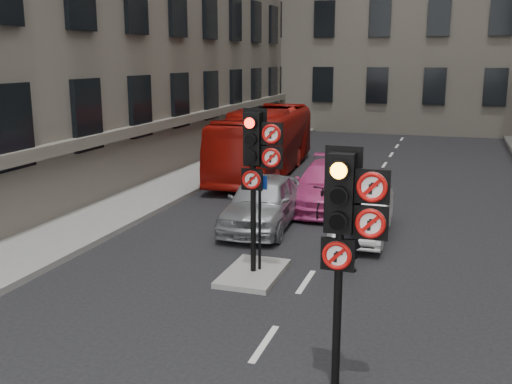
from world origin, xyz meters
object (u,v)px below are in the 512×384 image
Objects in this scene: motorcyclist at (347,232)px; car_silver at (263,202)px; car_white at (363,214)px; signal_far at (257,156)px; motorcycle at (326,201)px; info_sign at (259,209)px; signal_near at (346,219)px; car_pink at (328,185)px; bus_red at (265,142)px.

car_silver is at bearing -30.60° from motorcyclist.
car_white is 2.09× the size of motorcyclist.
signal_far is 1.91× the size of motorcycle.
info_sign is at bearing -91.09° from motorcycle.
signal_far is at bearing -91.16° from motorcycle.
signal_near is at bearing -56.65° from info_sign.
car_pink is at bearing 103.08° from motorcycle.
car_silver reaches higher than motorcycle.
bus_red is 4.49× the size of info_sign.
car_white is at bearing 96.07° from signal_near.
car_white is at bearing -64.91° from car_pink.
motorcyclist reaches higher than car_pink.
car_silver is 3.21m from car_pink.
motorcycle is (-1.32, 1.43, -0.06)m from car_white.
bus_red is at bearing 108.17° from info_sign.
car_silver is at bearing -76.82° from bus_red.
bus_red is (-3.59, 4.61, 0.63)m from car_pink.
car_silver is 0.45× the size of bus_red.
bus_red reaches higher than car_silver.
info_sign is at bearing -117.13° from car_white.
motorcyclist is (0.04, -2.76, 0.28)m from car_white.
bus_red is 5.30× the size of motorcyclist.
motorcycle is at bearing 86.40° from info_sign.
bus_red is 7.30m from motorcycle.
bus_red is at bearing 122.85° from car_white.
motorcyclist is at bearing -68.18° from motorcycle.
motorcycle is at bearing -58.52° from motorcyclist.
signal_far reaches higher than motorcycle.
signal_far is 2.74m from motorcyclist.
bus_red is (-5.16, 7.59, 0.72)m from car_white.
motorcyclist is at bearing 98.91° from signal_near.
car_pink is (0.20, 6.75, -1.99)m from signal_far.
car_white is 1.95m from motorcycle.
car_silver is 1.15× the size of car_white.
car_white is 0.77× the size of car_pink.
car_silver is (-1.07, 3.80, -1.96)m from signal_far.
car_pink is 2.69× the size of motorcyclist.
info_sign is at bearing -94.34° from car_pink.
signal_far reaches higher than signal_near.
signal_near is 0.82× the size of car_silver.
car_pink is 1.58m from motorcycle.
signal_near reaches higher than info_sign.
signal_near is 4.99m from info_sign.
motorcycle is (-2.15, 9.20, -2.02)m from signal_near.
signal_far is at bearing 42.52° from motorcyclist.
motorcyclist is (2.88, -2.79, 0.17)m from car_silver.
car_silver is 2.07m from motorcycle.
signal_near reaches higher than car_silver.
info_sign is (-0.18, -6.62, 0.79)m from car_pink.
car_pink is at bearing -55.99° from bus_red.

